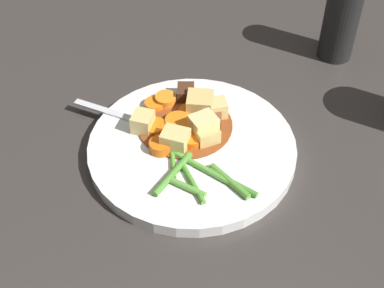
# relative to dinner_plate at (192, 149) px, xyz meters

# --- Properties ---
(ground_plane) EXTENTS (3.00, 3.00, 0.00)m
(ground_plane) POSITION_rel_dinner_plate_xyz_m (0.00, 0.00, -0.01)
(ground_plane) COLOR #383330
(dinner_plate) EXTENTS (0.27, 0.27, 0.02)m
(dinner_plate) POSITION_rel_dinner_plate_xyz_m (0.00, 0.00, 0.00)
(dinner_plate) COLOR white
(dinner_plate) RESTS_ON ground_plane
(stew_sauce) EXTENTS (0.13, 0.13, 0.00)m
(stew_sauce) POSITION_rel_dinner_plate_xyz_m (0.04, 0.00, 0.01)
(stew_sauce) COLOR brown
(stew_sauce) RESTS_ON dinner_plate
(carrot_slice_0) EXTENTS (0.04, 0.04, 0.01)m
(carrot_slice_0) POSITION_rel_dinner_plate_xyz_m (0.04, 0.01, 0.01)
(carrot_slice_0) COLOR orange
(carrot_slice_0) RESTS_ON dinner_plate
(carrot_slice_1) EXTENTS (0.04, 0.04, 0.01)m
(carrot_slice_1) POSITION_rel_dinner_plate_xyz_m (0.09, 0.02, 0.02)
(carrot_slice_1) COLOR orange
(carrot_slice_1) RESTS_ON dinner_plate
(carrot_slice_2) EXTENTS (0.04, 0.04, 0.01)m
(carrot_slice_2) POSITION_rel_dinner_plate_xyz_m (0.00, 0.04, 0.02)
(carrot_slice_2) COLOR orange
(carrot_slice_2) RESTS_ON dinner_plate
(carrot_slice_3) EXTENTS (0.04, 0.04, 0.01)m
(carrot_slice_3) POSITION_rel_dinner_plate_xyz_m (0.04, 0.04, 0.01)
(carrot_slice_3) COLOR orange
(carrot_slice_3) RESTS_ON dinner_plate
(carrot_slice_4) EXTENTS (0.03, 0.03, 0.01)m
(carrot_slice_4) POSITION_rel_dinner_plate_xyz_m (0.06, -0.01, 0.01)
(carrot_slice_4) COLOR orange
(carrot_slice_4) RESTS_ON dinner_plate
(carrot_slice_5) EXTENTS (0.04, 0.04, 0.01)m
(carrot_slice_5) POSITION_rel_dinner_plate_xyz_m (0.09, 0.03, 0.01)
(carrot_slice_5) COLOR orange
(carrot_slice_5) RESTS_ON dinner_plate
(carrot_slice_6) EXTENTS (0.03, 0.03, 0.01)m
(carrot_slice_6) POSITION_rel_dinner_plate_xyz_m (0.00, -0.00, 0.02)
(carrot_slice_6) COLOR orange
(carrot_slice_6) RESTS_ON dinner_plate
(carrot_slice_7) EXTENTS (0.03, 0.03, 0.01)m
(carrot_slice_7) POSITION_rel_dinner_plate_xyz_m (0.02, 0.00, 0.01)
(carrot_slice_7) COLOR orange
(carrot_slice_7) RESTS_ON dinner_plate
(potato_chunk_0) EXTENTS (0.04, 0.04, 0.03)m
(potato_chunk_0) POSITION_rel_dinner_plate_xyz_m (0.01, -0.02, 0.02)
(potato_chunk_0) COLOR #EAD68C
(potato_chunk_0) RESTS_ON dinner_plate
(potato_chunk_1) EXTENTS (0.05, 0.05, 0.03)m
(potato_chunk_1) POSITION_rel_dinner_plate_xyz_m (0.06, -0.03, 0.02)
(potato_chunk_1) COLOR #DBBC6B
(potato_chunk_1) RESTS_ON dinner_plate
(potato_chunk_2) EXTENTS (0.04, 0.04, 0.03)m
(potato_chunk_2) POSITION_rel_dinner_plate_xyz_m (-0.00, 0.02, 0.02)
(potato_chunk_2) COLOR #E5CC7A
(potato_chunk_2) RESTS_ON dinner_plate
(potato_chunk_3) EXTENTS (0.03, 0.03, 0.02)m
(potato_chunk_3) POSITION_rel_dinner_plate_xyz_m (-0.00, -0.02, 0.02)
(potato_chunk_3) COLOR #DBBC6B
(potato_chunk_3) RESTS_ON dinner_plate
(potato_chunk_4) EXTENTS (0.03, 0.03, 0.03)m
(potato_chunk_4) POSITION_rel_dinner_plate_xyz_m (0.04, -0.05, 0.02)
(potato_chunk_4) COLOR #E5CC7A
(potato_chunk_4) RESTS_ON dinner_plate
(potato_chunk_5) EXTENTS (0.04, 0.04, 0.03)m
(potato_chunk_5) POSITION_rel_dinner_plate_xyz_m (0.04, 0.06, 0.02)
(potato_chunk_5) COLOR #E5CC7A
(potato_chunk_5) RESTS_ON dinner_plate
(meat_chunk_0) EXTENTS (0.04, 0.04, 0.02)m
(meat_chunk_0) POSITION_rel_dinner_plate_xyz_m (0.03, -0.04, 0.02)
(meat_chunk_0) COLOR brown
(meat_chunk_0) RESTS_ON dinner_plate
(meat_chunk_1) EXTENTS (0.03, 0.03, 0.02)m
(meat_chunk_1) POSITION_rel_dinner_plate_xyz_m (0.09, -0.01, 0.02)
(meat_chunk_1) COLOR #4C2B19
(meat_chunk_1) RESTS_ON dinner_plate
(green_bean_0) EXTENTS (0.06, 0.06, 0.01)m
(green_bean_0) POSITION_rel_dinner_plate_xyz_m (-0.05, 0.04, 0.01)
(green_bean_0) COLOR #4C8E33
(green_bean_0) RESTS_ON dinner_plate
(green_bean_1) EXTENTS (0.07, 0.02, 0.01)m
(green_bean_1) POSITION_rel_dinner_plate_xyz_m (-0.02, 0.03, 0.01)
(green_bean_1) COLOR #599E38
(green_bean_1) RESTS_ON dinner_plate
(green_bean_2) EXTENTS (0.06, 0.04, 0.01)m
(green_bean_2) POSITION_rel_dinner_plate_xyz_m (-0.08, -0.03, 0.01)
(green_bean_2) COLOR #599E38
(green_bean_2) RESTS_ON dinner_plate
(green_bean_3) EXTENTS (0.04, 0.04, 0.01)m
(green_bean_3) POSITION_rel_dinner_plate_xyz_m (-0.07, 0.03, 0.01)
(green_bean_3) COLOR #66AD42
(green_bean_3) RESTS_ON dinner_plate
(green_bean_4) EXTENTS (0.06, 0.05, 0.01)m
(green_bean_4) POSITION_rel_dinner_plate_xyz_m (-0.08, -0.03, 0.01)
(green_bean_4) COLOR #4C8E33
(green_bean_4) RESTS_ON dinner_plate
(green_bean_5) EXTENTS (0.07, 0.02, 0.01)m
(green_bean_5) POSITION_rel_dinner_plate_xyz_m (-0.07, 0.02, 0.01)
(green_bean_5) COLOR #599E38
(green_bean_5) RESTS_ON dinner_plate
(green_bean_6) EXTENTS (0.07, 0.06, 0.01)m
(green_bean_6) POSITION_rel_dinner_plate_xyz_m (-0.05, -0.00, 0.01)
(green_bean_6) COLOR #66AD42
(green_bean_6) RESTS_ON dinner_plate
(fork) EXTENTS (0.12, 0.15, 0.00)m
(fork) POSITION_rel_dinner_plate_xyz_m (0.06, 0.07, 0.01)
(fork) COLOR silver
(fork) RESTS_ON dinner_plate
(pepper_mill) EXTENTS (0.05, 0.05, 0.13)m
(pepper_mill) POSITION_rel_dinner_plate_xyz_m (0.15, -0.28, 0.06)
(pepper_mill) COLOR black
(pepper_mill) RESTS_ON ground_plane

